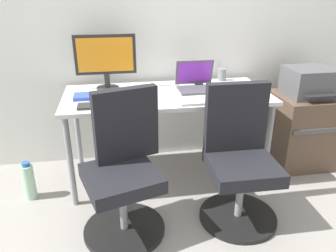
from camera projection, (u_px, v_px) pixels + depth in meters
name	position (u px, v px, depth m)	size (l,w,h in m)	color
ground_plane	(167.00, 174.00, 2.88)	(5.28, 5.28, 0.00)	gray
back_wall	(159.00, 14.00, 2.76)	(4.40, 0.04, 2.60)	white
desk	(167.00, 101.00, 2.62)	(1.60, 0.70, 0.74)	silver
office_chair_left	(124.00, 172.00, 2.11)	(0.55, 0.55, 0.94)	black
office_chair_right	(239.00, 162.00, 2.23)	(0.54, 0.54, 0.94)	black
side_cabinet	(301.00, 129.00, 2.97)	(0.51, 0.51, 0.64)	brown
printer	(309.00, 82.00, 2.80)	(0.38, 0.40, 0.24)	#515156
water_bottle_on_floor	(29.00, 181.00, 2.52)	(0.09, 0.09, 0.31)	#A5D8B2
desktop_monitor	(106.00, 58.00, 2.61)	(0.48, 0.18, 0.43)	#262626
open_laptop	(196.00, 82.00, 2.67)	(0.31, 0.28, 0.22)	#4C4C51
keyboard_by_monitor	(102.00, 105.00, 2.30)	(0.34, 0.12, 0.02)	#2D2D2D
keyboard_by_laptop	(203.00, 102.00, 2.37)	(0.34, 0.12, 0.02)	#B7B7B7
mouse_by_monitor	(238.00, 85.00, 2.75)	(0.06, 0.10, 0.03)	#B7B7B7
mouse_by_laptop	(150.00, 87.00, 2.69)	(0.06, 0.10, 0.03)	silver
coffee_mug	(252.00, 88.00, 2.56)	(0.08, 0.08, 0.09)	red
pen_cup	(222.00, 75.00, 2.91)	(0.07, 0.07, 0.10)	slate
phone_near_laptop	(141.00, 104.00, 2.33)	(0.07, 0.14, 0.01)	black
phone_near_monitor	(197.00, 82.00, 2.85)	(0.07, 0.14, 0.01)	black
notebook	(88.00, 96.00, 2.48)	(0.21, 0.15, 0.03)	blue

